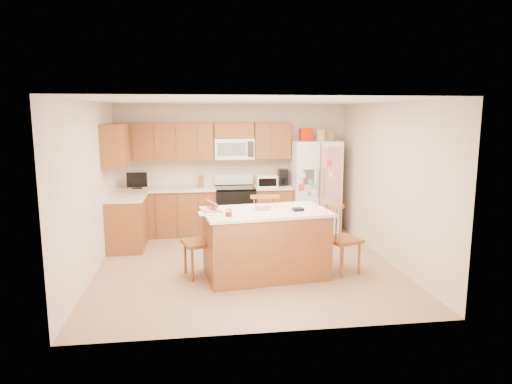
{
  "coord_description": "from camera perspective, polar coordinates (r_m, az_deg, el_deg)",
  "views": [
    {
      "loc": [
        -0.76,
        -6.76,
        2.32
      ],
      "look_at": [
        0.2,
        0.35,
        1.08
      ],
      "focal_mm": 32.0,
      "sensor_mm": 36.0,
      "label": 1
    }
  ],
  "objects": [
    {
      "name": "ground",
      "position": [
        7.19,
        -1.21,
        -9.05
      ],
      "size": [
        4.5,
        4.5,
        0.0
      ],
      "primitive_type": "plane",
      "color": "#907157",
      "rests_on": "ground"
    },
    {
      "name": "refrigerator",
      "position": [
        9.05,
        7.33,
        0.81
      ],
      "size": [
        0.9,
        0.79,
        2.04
      ],
      "color": "white",
      "rests_on": "ground"
    },
    {
      "name": "windsor_chair_back",
      "position": [
        7.26,
        0.99,
        -4.61
      ],
      "size": [
        0.49,
        0.47,
        1.09
      ],
      "color": "brown",
      "rests_on": "ground"
    },
    {
      "name": "cabinetry",
      "position": [
        8.67,
        -9.05,
        0.33
      ],
      "size": [
        3.36,
        1.56,
        2.15
      ],
      "color": "brown",
      "rests_on": "ground"
    },
    {
      "name": "island",
      "position": [
        6.6,
        1.19,
        -6.36
      ],
      "size": [
        1.9,
        1.23,
        1.05
      ],
      "color": "brown",
      "rests_on": "ground"
    },
    {
      "name": "stove",
      "position": [
        8.92,
        -2.63,
        -2.17
      ],
      "size": [
        0.76,
        0.65,
        1.13
      ],
      "color": "black",
      "rests_on": "ground"
    },
    {
      "name": "windsor_chair_right",
      "position": [
        6.81,
        10.56,
        -5.82
      ],
      "size": [
        0.58,
        0.59,
        1.08
      ],
      "color": "brown",
      "rests_on": "ground"
    },
    {
      "name": "room_shell",
      "position": [
        6.86,
        -1.26,
        2.41
      ],
      "size": [
        4.6,
        4.6,
        2.52
      ],
      "color": "beige",
      "rests_on": "ground"
    },
    {
      "name": "windsor_chair_left",
      "position": [
        6.62,
        -6.84,
        -6.17
      ],
      "size": [
        0.55,
        0.57,
        1.08
      ],
      "color": "brown",
      "rests_on": "ground"
    }
  ]
}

